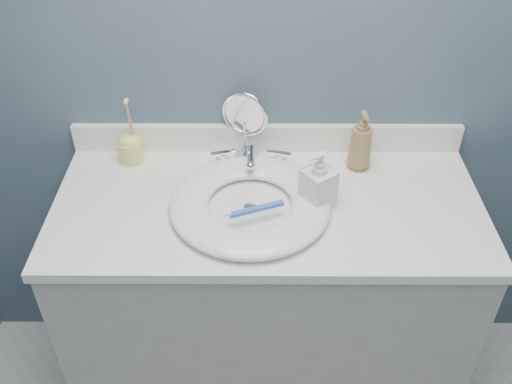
{
  "coord_description": "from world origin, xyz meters",
  "views": [
    {
      "loc": [
        -0.03,
        -0.27,
        1.91
      ],
      "look_at": [
        -0.03,
        0.94,
        0.94
      ],
      "focal_mm": 40.0,
      "sensor_mm": 36.0,
      "label": 1
    }
  ],
  "objects_px": {
    "toothbrush_holder": "(130,147)",
    "makeup_mirror": "(245,121)",
    "soap_bottle_amber": "(361,141)",
    "soap_bottle_clear": "(319,180)"
  },
  "relations": [
    {
      "from": "soap_bottle_clear",
      "to": "toothbrush_holder",
      "type": "xyz_separation_m",
      "value": [
        -0.56,
        0.22,
        -0.04
      ]
    },
    {
      "from": "soap_bottle_clear",
      "to": "toothbrush_holder",
      "type": "height_order",
      "value": "toothbrush_holder"
    },
    {
      "from": "makeup_mirror",
      "to": "soap_bottle_clear",
      "type": "bearing_deg",
      "value": -30.7
    },
    {
      "from": "soap_bottle_amber",
      "to": "makeup_mirror",
      "type": "bearing_deg",
      "value": 164.79
    },
    {
      "from": "toothbrush_holder",
      "to": "soap_bottle_clear",
      "type": "bearing_deg",
      "value": -21.11
    },
    {
      "from": "soap_bottle_clear",
      "to": "toothbrush_holder",
      "type": "distance_m",
      "value": 0.6
    },
    {
      "from": "makeup_mirror",
      "to": "toothbrush_holder",
      "type": "height_order",
      "value": "makeup_mirror"
    },
    {
      "from": "toothbrush_holder",
      "to": "makeup_mirror",
      "type": "bearing_deg",
      "value": 6.15
    },
    {
      "from": "makeup_mirror",
      "to": "soap_bottle_clear",
      "type": "xyz_separation_m",
      "value": [
        0.21,
        -0.25,
        -0.03
      ]
    },
    {
      "from": "soap_bottle_amber",
      "to": "soap_bottle_clear",
      "type": "distance_m",
      "value": 0.23
    }
  ]
}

